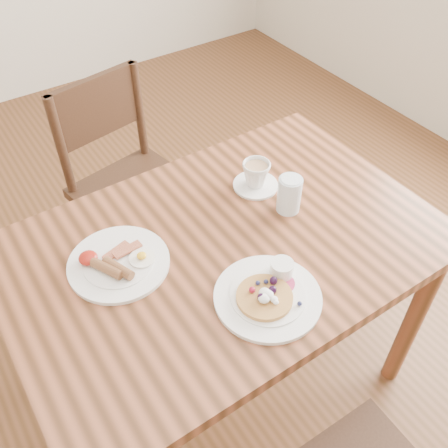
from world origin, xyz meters
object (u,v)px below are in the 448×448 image
Objects in this scene: breakfast_plate at (117,263)px; water_glass at (289,195)px; teacup_saucer at (256,176)px; dining_table at (224,265)px; chair_far at (128,179)px; pancake_plate at (269,293)px.

water_glass is (0.51, -0.08, 0.04)m from breakfast_plate.
dining_table is at bearing -146.07° from teacup_saucer.
dining_table is 4.44× the size of breakfast_plate.
chair_far is (0.01, 0.70, -0.16)m from dining_table.
pancake_plate is 0.41m from breakfast_plate.
breakfast_plate is (-0.28, 0.09, 0.11)m from dining_table.
water_glass is (0.02, -0.14, 0.02)m from teacup_saucer.
teacup_saucer is 0.14m from water_glass.
teacup_saucer is (0.23, 0.36, 0.03)m from pancake_plate.
teacup_saucer reaches higher than pancake_plate.
breakfast_plate is 0.50m from teacup_saucer.
pancake_plate is 1.00× the size of breakfast_plate.
chair_far is 3.26× the size of pancake_plate.
breakfast_plate is at bearing 54.10° from chair_far.
teacup_saucer is at bearing 6.78° from breakfast_plate.
dining_table is 1.36× the size of chair_far.
water_glass is at bearing -83.26° from teacup_saucer.
chair_far is at bearing 110.15° from teacup_saucer.
chair_far is at bearing 89.08° from dining_table.
dining_table is at bearing 86.45° from pancake_plate.
pancake_plate is at bearing -137.34° from water_glass.
water_glass is (0.22, -0.70, 0.31)m from chair_far.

